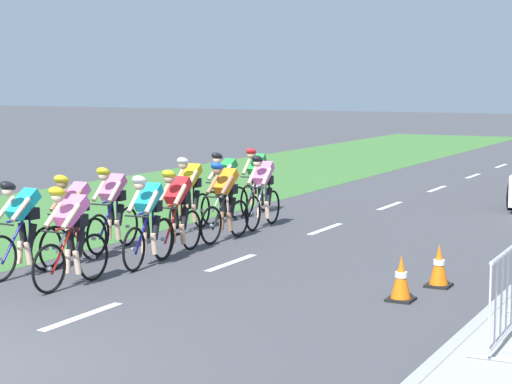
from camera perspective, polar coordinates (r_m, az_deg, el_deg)
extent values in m
cube|color=#3D7033|center=(25.05, -6.04, -0.10)|extent=(7.00, 60.00, 0.01)
cube|color=white|center=(12.27, -10.69, -7.54)|extent=(0.14, 1.60, 0.01)
cube|color=white|center=(15.53, -1.53, -4.38)|extent=(0.14, 1.60, 0.01)
cube|color=white|center=(19.07, 4.31, -2.28)|extent=(0.14, 1.60, 0.01)
cube|color=white|center=(22.77, 8.28, -0.84)|extent=(0.14, 1.60, 0.01)
cube|color=white|center=(26.55, 11.12, 0.20)|extent=(0.14, 1.60, 0.01)
cube|color=white|center=(30.39, 13.25, 0.98)|extent=(0.14, 1.60, 0.01)
cube|color=white|center=(34.26, 14.91, 1.58)|extent=(0.14, 1.60, 0.01)
torus|color=black|center=(15.19, -12.82, -3.42)|extent=(0.09, 0.73, 0.72)
cylinder|color=#99999E|center=(15.19, -12.82, -3.42)|extent=(0.06, 0.06, 0.06)
cylinder|color=#1E1E99|center=(14.72, -14.36, -1.67)|extent=(0.07, 0.55, 0.04)
cylinder|color=#1E1E99|center=(14.65, -14.81, -3.01)|extent=(0.07, 0.48, 0.63)
cylinder|color=#1E1E99|center=(14.90, -13.78, -2.73)|extent=(0.04, 0.04, 0.65)
cylinder|color=black|center=(14.48, -15.34, -1.92)|extent=(0.42, 0.05, 0.03)
cube|color=black|center=(14.85, -13.81, -1.43)|extent=(0.11, 0.23, 0.05)
cube|color=#19B2B7|center=(14.74, -14.18, -0.71)|extent=(0.31, 0.56, 0.47)
cube|color=black|center=(14.84, -13.85, -1.28)|extent=(0.29, 0.22, 0.18)
cylinder|color=black|center=(14.79, -13.70, -2.65)|extent=(0.12, 0.23, 0.40)
cylinder|color=beige|center=(14.78, -13.89, -3.70)|extent=(0.10, 0.16, 0.36)
cylinder|color=black|center=(14.92, -14.19, -2.58)|extent=(0.12, 0.18, 0.40)
cylinder|color=beige|center=(14.91, -14.38, -3.62)|extent=(0.10, 0.13, 0.36)
cylinder|color=beige|center=(14.48, -14.33, -1.05)|extent=(0.10, 0.41, 0.35)
cylinder|color=beige|center=(14.71, -15.21, -0.96)|extent=(0.10, 0.41, 0.35)
sphere|color=beige|center=(14.50, -15.05, 0.09)|extent=(0.19, 0.19, 0.19)
ellipsoid|color=black|center=(14.49, -15.08, 0.35)|extent=(0.25, 0.33, 0.24)
torus|color=black|center=(13.57, -12.65, -4.64)|extent=(0.06, 0.72, 0.72)
cylinder|color=#99999E|center=(13.57, -12.65, -4.64)|extent=(0.06, 0.06, 0.06)
torus|color=black|center=(14.33, -10.02, -3.98)|extent=(0.06, 0.72, 0.72)
cylinder|color=#99999E|center=(14.33, -10.02, -3.98)|extent=(0.06, 0.06, 0.06)
cylinder|color=#B21919|center=(13.81, -11.49, -2.15)|extent=(0.04, 0.55, 0.04)
cylinder|color=#B21919|center=(13.74, -11.92, -3.58)|extent=(0.05, 0.48, 0.63)
cylinder|color=#B21919|center=(14.02, -10.93, -3.26)|extent=(0.04, 0.04, 0.65)
cylinder|color=black|center=(13.55, -12.43, -2.43)|extent=(0.42, 0.03, 0.03)
cube|color=black|center=(13.96, -10.96, -1.87)|extent=(0.10, 0.22, 0.05)
cube|color=pink|center=(13.84, -11.31, -1.12)|extent=(0.29, 0.56, 0.44)
cube|color=black|center=(13.95, -10.99, -1.72)|extent=(0.28, 0.20, 0.18)
cylinder|color=black|center=(13.91, -10.80, -3.17)|extent=(0.11, 0.23, 0.40)
cylinder|color=beige|center=(13.89, -10.99, -4.29)|extent=(0.09, 0.16, 0.36)
cylinder|color=black|center=(14.02, -11.38, -3.10)|extent=(0.11, 0.17, 0.40)
cylinder|color=beige|center=(14.01, -11.56, -4.22)|extent=(0.09, 0.12, 0.36)
cylinder|color=beige|center=(13.58, -11.36, -1.49)|extent=(0.08, 0.40, 0.35)
cylinder|color=beige|center=(13.78, -12.39, -1.39)|extent=(0.08, 0.40, 0.35)
sphere|color=beige|center=(13.58, -12.14, -0.27)|extent=(0.19, 0.19, 0.19)
ellipsoid|color=yellow|center=(13.56, -12.18, 0.00)|extent=(0.24, 0.32, 0.24)
torus|color=black|center=(15.23, -12.34, -3.39)|extent=(0.06, 0.72, 0.72)
cylinder|color=#99999E|center=(15.23, -12.34, -3.39)|extent=(0.06, 0.06, 0.06)
torus|color=black|center=(15.98, -9.99, -2.85)|extent=(0.06, 0.72, 0.72)
cylinder|color=#99999E|center=(15.98, -9.99, -2.85)|extent=(0.06, 0.06, 0.06)
cylinder|color=white|center=(15.48, -11.30, -1.18)|extent=(0.05, 0.55, 0.04)
cylinder|color=white|center=(15.40, -11.69, -2.45)|extent=(0.05, 0.48, 0.63)
cylinder|color=white|center=(15.68, -10.80, -2.19)|extent=(0.04, 0.04, 0.65)
cylinder|color=black|center=(15.22, -12.15, -1.41)|extent=(0.42, 0.04, 0.03)
cube|color=black|center=(15.63, -10.83, -0.94)|extent=(0.10, 0.22, 0.05)
cube|color=pink|center=(15.51, -11.14, -0.27)|extent=(0.29, 0.55, 0.46)
cube|color=black|center=(15.61, -10.86, -0.80)|extent=(0.28, 0.21, 0.18)
cylinder|color=black|center=(15.57, -10.69, -2.10)|extent=(0.11, 0.23, 0.40)
cylinder|color=#9E7051|center=(15.55, -10.86, -3.10)|extent=(0.09, 0.16, 0.36)
cylinder|color=black|center=(15.68, -11.20, -2.05)|extent=(0.11, 0.17, 0.40)
cylinder|color=#9E7051|center=(15.66, -11.37, -3.04)|extent=(0.09, 0.12, 0.36)
cylinder|color=#9E7051|center=(15.25, -11.19, -0.58)|extent=(0.08, 0.40, 0.35)
cylinder|color=#9E7051|center=(15.45, -12.11, -0.50)|extent=(0.08, 0.40, 0.35)
sphere|color=#9E7051|center=(15.25, -11.89, 0.51)|extent=(0.19, 0.19, 0.19)
ellipsoid|color=yellow|center=(15.24, -11.92, 0.75)|extent=(0.24, 0.32, 0.24)
torus|color=black|center=(14.88, -7.55, -3.53)|extent=(0.12, 0.72, 0.72)
cylinder|color=#99999E|center=(14.88, -7.55, -3.53)|extent=(0.07, 0.07, 0.06)
torus|color=black|center=(15.74, -5.78, -2.92)|extent=(0.12, 0.72, 0.72)
cylinder|color=#99999E|center=(15.74, -5.78, -2.92)|extent=(0.07, 0.07, 0.06)
cylinder|color=#1E1E99|center=(15.18, -6.75, -1.25)|extent=(0.09, 0.55, 0.04)
cylinder|color=#1E1E99|center=(15.08, -7.05, -2.55)|extent=(0.09, 0.48, 0.63)
cylinder|color=#1E1E99|center=(15.40, -6.38, -2.27)|extent=(0.04, 0.04, 0.65)
cylinder|color=black|center=(14.88, -7.39, -1.50)|extent=(0.42, 0.07, 0.03)
cube|color=black|center=(15.35, -6.40, -1.00)|extent=(0.12, 0.23, 0.05)
cube|color=#19B2B7|center=(15.21, -6.63, -0.32)|extent=(0.34, 0.58, 0.44)
cube|color=black|center=(15.34, -6.42, -0.86)|extent=(0.30, 0.23, 0.18)
cylinder|color=black|center=(15.30, -6.19, -2.18)|extent=(0.13, 0.23, 0.40)
cylinder|color=beige|center=(15.27, -6.32, -3.20)|extent=(0.11, 0.16, 0.36)
cylinder|color=black|center=(15.38, -6.79, -2.14)|extent=(0.13, 0.18, 0.40)
cylinder|color=beige|center=(15.36, -6.92, -3.15)|extent=(0.10, 0.13, 0.36)
cylinder|color=beige|center=(14.96, -6.48, -0.63)|extent=(0.12, 0.41, 0.35)
cylinder|color=beige|center=(15.11, -7.55, -0.57)|extent=(0.12, 0.41, 0.35)
sphere|color=beige|center=(14.92, -7.19, 0.46)|extent=(0.19, 0.19, 0.19)
ellipsoid|color=white|center=(14.91, -7.21, 0.71)|extent=(0.26, 0.34, 0.24)
torus|color=black|center=(16.38, -9.73, -2.61)|extent=(0.10, 0.73, 0.72)
cylinder|color=#99999E|center=(16.38, -9.73, -2.61)|extent=(0.06, 0.06, 0.06)
torus|color=black|center=(17.22, -7.93, -2.11)|extent=(0.10, 0.73, 0.72)
cylinder|color=#99999E|center=(17.22, -7.93, -2.11)|extent=(0.06, 0.06, 0.06)
cylinder|color=#1E1E99|center=(16.68, -8.93, -0.55)|extent=(0.08, 0.55, 0.04)
cylinder|color=#1E1E99|center=(16.57, -9.23, -1.74)|extent=(0.08, 0.48, 0.63)
cylinder|color=#1E1E99|center=(16.89, -8.56, -1.50)|extent=(0.04, 0.04, 0.65)
cylinder|color=black|center=(16.39, -9.58, -0.77)|extent=(0.42, 0.06, 0.03)
cube|color=black|center=(16.84, -8.58, -0.34)|extent=(0.12, 0.23, 0.05)
cube|color=pink|center=(16.71, -8.81, 0.29)|extent=(0.32, 0.56, 0.46)
cube|color=black|center=(16.83, -8.60, -0.21)|extent=(0.29, 0.22, 0.18)
cylinder|color=black|center=(16.78, -8.40, -1.41)|extent=(0.13, 0.23, 0.40)
cylinder|color=beige|center=(16.76, -8.53, -2.34)|extent=(0.10, 0.16, 0.36)
cylinder|color=black|center=(16.88, -8.93, -1.37)|extent=(0.12, 0.18, 0.40)
cylinder|color=beige|center=(16.85, -9.05, -2.29)|extent=(0.10, 0.13, 0.36)
cylinder|color=beige|center=(16.45, -8.73, 0.02)|extent=(0.11, 0.41, 0.35)
cylinder|color=beige|center=(16.62, -9.67, 0.07)|extent=(0.11, 0.41, 0.35)
sphere|color=beige|center=(16.43, -9.38, 1.01)|extent=(0.19, 0.19, 0.19)
ellipsoid|color=yellow|center=(16.42, -9.40, 1.23)|extent=(0.25, 0.33, 0.24)
torus|color=black|center=(15.79, -5.74, -2.89)|extent=(0.08, 0.73, 0.72)
cylinder|color=#99999E|center=(15.79, -5.74, -2.89)|extent=(0.06, 0.06, 0.06)
torus|color=black|center=(16.65, -4.02, -2.37)|extent=(0.08, 0.73, 0.72)
cylinder|color=#99999E|center=(16.65, -4.02, -2.37)|extent=(0.06, 0.06, 0.06)
cylinder|color=#B21919|center=(16.10, -4.96, -0.76)|extent=(0.07, 0.55, 0.04)
cylinder|color=#B21919|center=(15.99, -5.26, -1.99)|extent=(0.07, 0.48, 0.63)
cylinder|color=#B21919|center=(16.31, -4.61, -1.74)|extent=(0.04, 0.04, 0.65)
cylinder|color=black|center=(15.80, -5.58, -0.99)|extent=(0.42, 0.05, 0.03)
cube|color=black|center=(16.27, -4.62, -0.54)|extent=(0.11, 0.23, 0.05)
cube|color=red|center=(16.13, -4.84, 0.12)|extent=(0.31, 0.56, 0.46)
cube|color=black|center=(16.25, -4.64, -0.40)|extent=(0.29, 0.22, 0.18)
cylinder|color=black|center=(16.21, -4.43, -1.64)|extent=(0.12, 0.23, 0.40)
cylinder|color=tan|center=(16.19, -4.56, -2.61)|extent=(0.10, 0.16, 0.36)
cylinder|color=black|center=(16.30, -4.99, -1.60)|extent=(0.12, 0.17, 0.40)
cylinder|color=tan|center=(16.27, -5.12, -2.56)|extent=(0.10, 0.13, 0.36)
cylinder|color=tan|center=(15.88, -4.71, -0.18)|extent=(0.10, 0.40, 0.35)
cylinder|color=tan|center=(16.03, -5.71, -0.12)|extent=(0.10, 0.40, 0.35)
sphere|color=tan|center=(15.85, -5.38, 0.86)|extent=(0.19, 0.19, 0.19)
ellipsoid|color=yellow|center=(15.83, -5.40, 1.09)|extent=(0.25, 0.33, 0.24)
torus|color=black|center=(18.30, -4.82, -1.54)|extent=(0.08, 0.73, 0.72)
cylinder|color=#99999E|center=(18.30, -4.82, -1.54)|extent=(0.06, 0.06, 0.06)
torus|color=black|center=(19.17, -3.37, -1.14)|extent=(0.08, 0.73, 0.72)
cylinder|color=#99999E|center=(19.17, -3.37, -1.14)|extent=(0.06, 0.06, 0.06)
cylinder|color=black|center=(18.62, -4.17, 0.28)|extent=(0.07, 0.55, 0.04)
cylinder|color=black|center=(18.51, -4.42, -0.77)|extent=(0.07, 0.48, 0.63)
cylinder|color=black|center=(18.83, -3.87, -0.57)|extent=(0.04, 0.04, 0.65)
cylinder|color=black|center=(18.32, -4.69, 0.11)|extent=(0.42, 0.05, 0.03)
cube|color=black|center=(18.79, -3.88, 0.47)|extent=(0.11, 0.23, 0.05)
cube|color=yellow|center=(18.66, -4.07, 1.04)|extent=(0.31, 0.57, 0.44)
cube|color=black|center=(18.77, -3.90, 0.59)|extent=(0.29, 0.22, 0.18)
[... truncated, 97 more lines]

